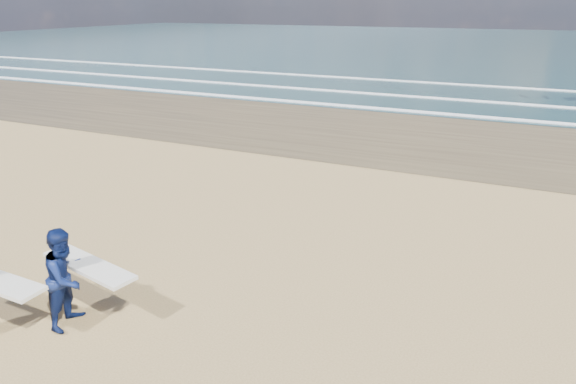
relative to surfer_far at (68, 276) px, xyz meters
The scene contains 1 object.
surfer_far is the anchor object (origin of this frame).
Camera 1 is at (7.72, -5.27, 5.64)m, focal length 32.00 mm.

